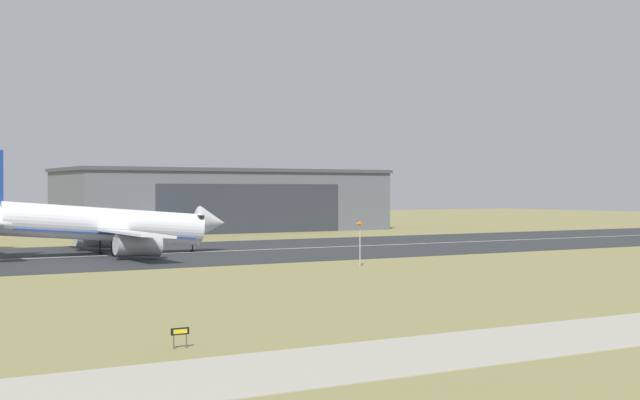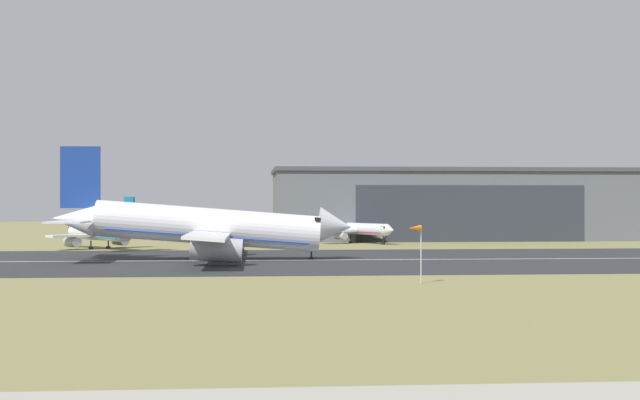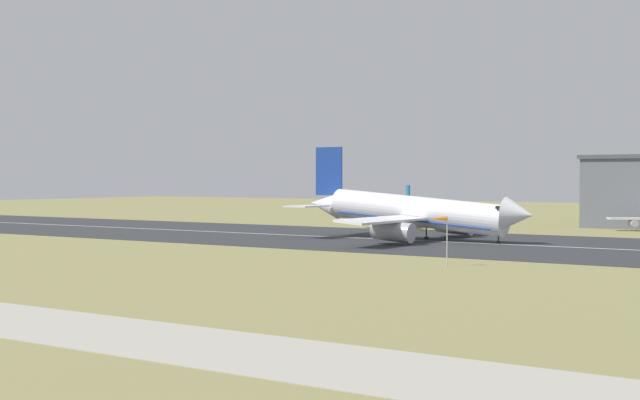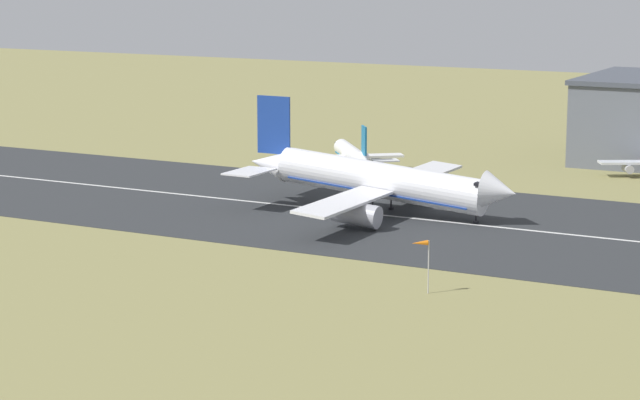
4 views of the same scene
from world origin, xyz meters
name	(u,v)px [view 1 (image 1 of 4)]	position (x,y,z in m)	size (l,w,h in m)	color
ground_plane	(327,287)	(0.00, 58.86, 0.00)	(624.71, 624.71, 0.00)	olive
runway_strip	(147,254)	(0.00, 117.73, 0.03)	(384.71, 54.99, 0.06)	#2B2D30
runway_centreline	(147,254)	(0.00, 117.73, 0.07)	(346.24, 0.70, 0.01)	silver
taxiway_road	(584,334)	(0.00, 21.62, 0.03)	(288.53, 11.20, 0.05)	#A8A393
hangar_building	(224,200)	(47.35, 190.98, 8.15)	(84.98, 34.70, 16.27)	slate
airplane_landing	(102,225)	(-7.18, 118.97, 4.95)	(45.11, 48.96, 17.04)	white
airplane_parked_west	(157,224)	(21.93, 172.31, 2.94)	(20.16, 25.19, 8.38)	silver
windsock_pole	(358,227)	(17.04, 78.87, 5.61)	(1.86, 1.68, 6.35)	#B7B7BC
runway_sign	(180,333)	(-28.19, 31.41, 1.04)	(1.30, 0.14, 1.42)	#4C4C51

